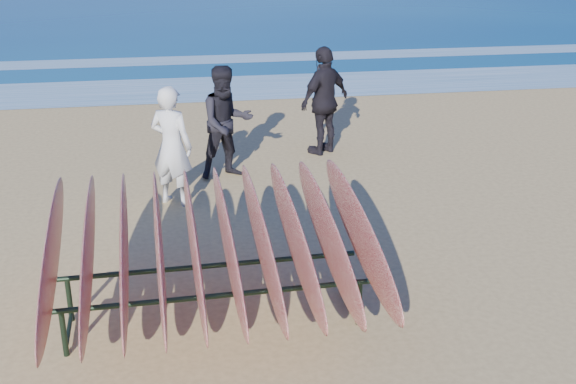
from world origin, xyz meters
The scene contains 7 objects.
ground centered at (0.00, 0.00, 0.00)m, with size 120.00×120.00×0.00m, color tan.
foam_near centered at (0.00, 10.00, 0.01)m, with size 160.00×160.00×0.00m, color white.
foam_far centered at (0.00, 13.50, 0.01)m, with size 160.00×160.00×0.00m, color white.
surfboard_rack centered at (-0.97, -0.39, 0.91)m, with size 3.29×3.11×1.47m.
person_white centered at (-1.35, 2.99, 0.88)m, with size 0.64×0.42×1.76m, color silver.
person_dark_a centered at (-0.49, 3.98, 0.90)m, with size 0.88×0.68×1.81m, color black.
person_dark_b centered at (1.29, 4.93, 0.94)m, with size 1.10×0.46×1.88m, color black.
Camera 1 is at (-1.22, -6.99, 4.10)m, focal length 45.00 mm.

